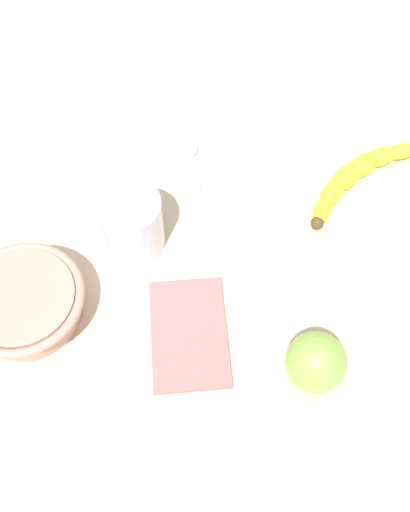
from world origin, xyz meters
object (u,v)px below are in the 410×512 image
ceramic_bowl (24,303)px  teaspoon (191,151)px  green_apple_fruit (316,362)px  banana (358,175)px  smoothie_glass (130,223)px

ceramic_bowl → teaspoon: 33.76cm
ceramic_bowl → green_apple_fruit: 36.32cm
banana → green_apple_fruit: green_apple_fruit is taller
banana → smoothie_glass: size_ratio=2.19×
banana → green_apple_fruit: size_ratio=2.72×
banana → ceramic_bowl: ceramic_bowl is taller
teaspoon → banana: bearing=-112.2°
green_apple_fruit → teaspoon: (-28.73, -24.71, -3.22)cm
banana → teaspoon: (1.86, -25.07, -1.16)cm
teaspoon → smoothie_glass: bearing=144.8°
banana → green_apple_fruit: (30.59, -0.36, 2.06)cm
green_apple_fruit → teaspoon: bearing=-139.3°
banana → smoothie_glass: bearing=-21.7°
banana → ceramic_bowl: (33.50, -36.55, 1.48)cm
banana → green_apple_fruit: 30.66cm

